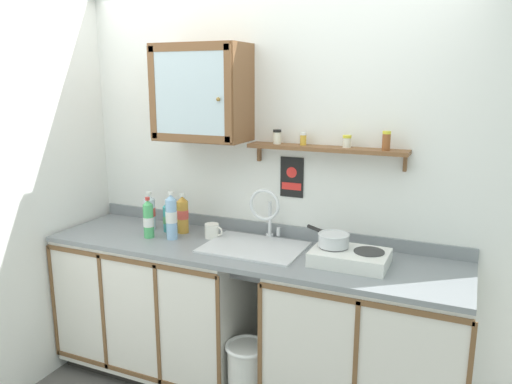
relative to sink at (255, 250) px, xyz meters
name	(u,v)px	position (x,y,z in m)	size (l,w,h in m)	color
back_wall	(268,180)	(-0.04, 0.30, 0.38)	(3.22, 0.07, 2.64)	white
lower_cabinet_run	(159,304)	(-0.70, -0.04, -0.47)	(1.28, 0.64, 0.94)	black
lower_cabinet_run_right	(368,349)	(0.72, -0.04, -0.47)	(1.09, 0.64, 0.94)	black
countertop	(246,251)	(-0.04, -0.04, 0.01)	(2.58, 0.66, 0.03)	gray
backsplash	(266,228)	(-0.04, 0.27, 0.06)	(2.58, 0.02, 0.08)	gray
sink	(255,250)	(0.00, 0.00, 0.00)	(0.60, 0.48, 0.47)	silver
hot_plate_stove	(350,257)	(0.60, -0.05, 0.06)	(0.42, 0.29, 0.08)	silver
saucepan	(333,239)	(0.49, -0.02, 0.14)	(0.29, 0.23, 0.07)	silver
bottle_water_clear_0	(150,212)	(-0.81, 0.05, 0.14)	(0.08, 0.08, 0.26)	silver
bottle_water_blue_1	(171,217)	(-0.56, -0.07, 0.17)	(0.07, 0.07, 0.31)	#8CB7E0
bottle_juice_amber_2	(183,214)	(-0.56, 0.08, 0.15)	(0.08, 0.08, 0.27)	gold
bottle_soda_green_3	(148,219)	(-0.71, -0.10, 0.14)	(0.07, 0.07, 0.27)	#4CB266
bottle_detergent_teal_4	(168,217)	(-0.67, 0.06, 0.12)	(0.07, 0.07, 0.22)	teal
mug	(212,231)	(-0.33, 0.06, 0.07)	(0.13, 0.09, 0.09)	white
wall_cabinet	(202,93)	(-0.42, 0.12, 0.94)	(0.58, 0.34, 0.60)	brown
spice_shelf	(327,147)	(0.37, 0.21, 0.63)	(0.97, 0.14, 0.23)	brown
warning_sign	(292,178)	(0.13, 0.27, 0.42)	(0.15, 0.01, 0.26)	black
trash_bin	(247,378)	(0.06, -0.25, -0.71)	(0.26, 0.26, 0.46)	silver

